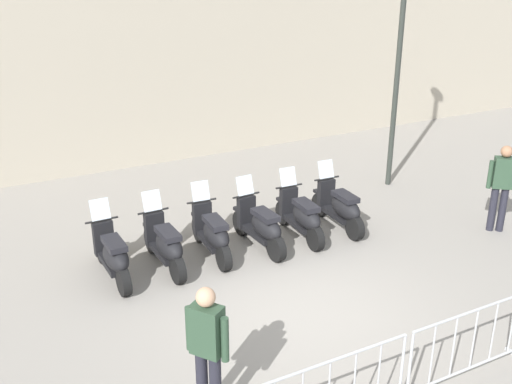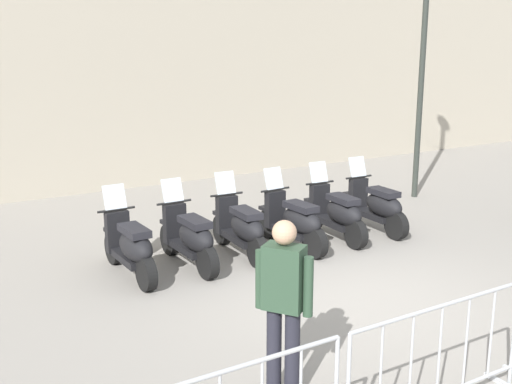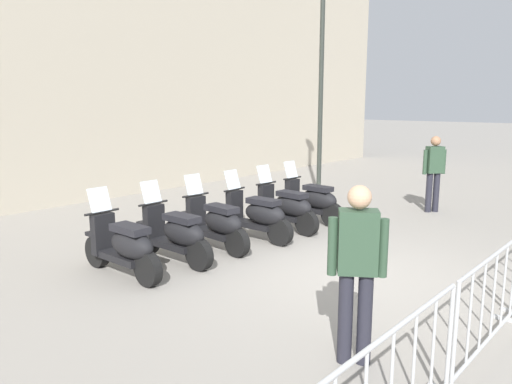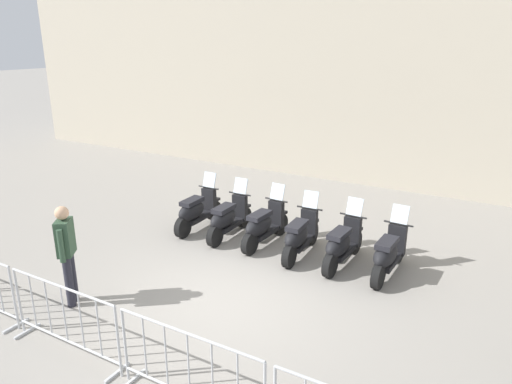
% 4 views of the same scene
% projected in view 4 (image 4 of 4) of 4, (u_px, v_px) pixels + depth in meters
% --- Properties ---
extents(ground_plane, '(120.00, 120.00, 0.00)m').
position_uv_depth(ground_plane, '(220.00, 300.00, 8.05)').
color(ground_plane, gray).
extents(motorcycle_0, '(0.56, 1.72, 1.24)m').
position_uv_depth(motorcycle_0, '(197.00, 211.00, 10.91)').
color(motorcycle_0, black).
rests_on(motorcycle_0, ground).
extents(motorcycle_1, '(0.56, 1.72, 1.24)m').
position_uv_depth(motorcycle_1, '(228.00, 218.00, 10.46)').
color(motorcycle_1, black).
rests_on(motorcycle_1, ground).
extents(motorcycle_2, '(0.56, 1.73, 1.24)m').
position_uv_depth(motorcycle_2, '(264.00, 225.00, 10.06)').
color(motorcycle_2, black).
rests_on(motorcycle_2, ground).
extents(motorcycle_3, '(0.56, 1.72, 1.24)m').
position_uv_depth(motorcycle_3, '(300.00, 236.00, 9.54)').
color(motorcycle_3, black).
rests_on(motorcycle_3, ground).
extents(motorcycle_4, '(0.56, 1.72, 1.24)m').
position_uv_depth(motorcycle_4, '(342.00, 244.00, 9.14)').
color(motorcycle_4, black).
rests_on(motorcycle_4, ground).
extents(motorcycle_5, '(0.56, 1.72, 1.24)m').
position_uv_depth(motorcycle_5, '(388.00, 254.00, 8.74)').
color(motorcycle_5, black).
rests_on(motorcycle_5, ground).
extents(barrier_segment_2, '(2.07, 0.45, 1.07)m').
position_uv_depth(barrier_segment_2, '(65.00, 320.00, 6.57)').
color(barrier_segment_2, '#B2B5B7').
rests_on(barrier_segment_2, ground).
extents(barrier_segment_3, '(2.07, 0.45, 1.07)m').
position_uv_depth(barrier_segment_3, '(189.00, 372.00, 5.55)').
color(barrier_segment_3, '#B2B5B7').
rests_on(barrier_segment_3, ground).
extents(officer_mid_plaza, '(0.39, 0.47, 1.73)m').
position_uv_depth(officer_mid_plaza, '(67.00, 250.00, 7.67)').
color(officer_mid_plaza, '#23232D').
rests_on(officer_mid_plaza, ground).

